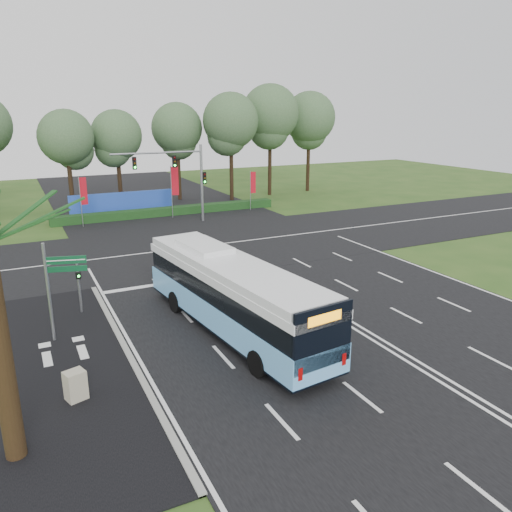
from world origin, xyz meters
The scene contains 16 objects.
ground centered at (0.00, 0.00, 0.00)m, with size 120.00×120.00×0.00m, color #294C19.
road_main centered at (0.00, 0.00, 0.02)m, with size 20.00×120.00×0.04m, color black.
road_cross centered at (0.00, 12.00, 0.03)m, with size 120.00×14.00×0.05m, color black.
bike_path centered at (-12.50, -3.00, 0.03)m, with size 5.00×18.00×0.06m, color black.
kerb_strip centered at (-10.10, -3.00, 0.06)m, with size 0.25×18.00×0.12m, color gray.
city_bus centered at (-5.22, -2.86, 1.85)m, with size 4.13×13.00×3.67m.
pedestrian_signal centered at (-11.21, 2.57, 1.64)m, with size 0.28×0.40×3.01m.
street_sign centered at (-12.42, -0.31, 2.82)m, with size 1.71×0.55×4.53m.
utility_cabinet centered at (-12.49, -5.63, 0.57)m, with size 0.68×0.57×1.14m, color #ABA389.
banner_flag_left centered at (-8.11, 22.92, 2.91)m, with size 0.65×0.17×4.45m.
banner_flag_mid centered at (0.17, 23.09, 3.21)m, with size 0.69×0.32×4.95m.
banner_flag_right centered at (8.43, 23.18, 2.65)m, with size 0.60×0.11×4.04m.
traffic_light_gantry centered at (0.21, 20.50, 4.66)m, with size 8.41×0.28×7.00m.
hedge centered at (0.00, 24.50, 0.40)m, with size 22.00×1.20×0.80m, color #133312.
blue_hoarding centered at (-4.00, 27.00, 1.10)m, with size 10.00×0.30×2.20m, color #2045B1.
eucalyptus_row centered at (1.71, 31.00, 8.57)m, with size 47.36×9.78×12.93m.
Camera 1 is at (-13.67, -22.43, 9.92)m, focal length 35.00 mm.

